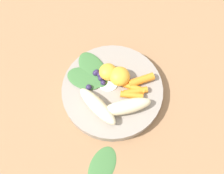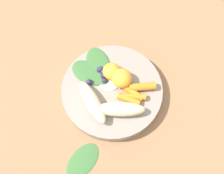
{
  "view_description": "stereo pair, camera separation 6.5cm",
  "coord_description": "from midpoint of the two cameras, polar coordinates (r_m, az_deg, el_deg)",
  "views": [
    {
      "loc": [
        0.26,
        0.0,
        0.63
      ],
      "look_at": [
        0.0,
        0.0,
        0.04
      ],
      "focal_mm": 43.11,
      "sensor_mm": 36.0,
      "label": 1
    },
    {
      "loc": [
        0.25,
        0.07,
        0.63
      ],
      "look_at": [
        0.0,
        0.0,
        0.04
      ],
      "focal_mm": 43.11,
      "sensor_mm": 36.0,
      "label": 2
    }
  ],
  "objects": [
    {
      "name": "ground_plane",
      "position": [
        0.68,
        2.7,
        -1.61
      ],
      "size": [
        2.4,
        2.4,
        0.0
      ],
      "primitive_type": "plane",
      "color": "#99704C"
    },
    {
      "name": "orange_segment_near",
      "position": [
        0.66,
        2.73,
        3.03
      ],
      "size": [
        0.04,
        0.04,
        0.03
      ],
      "primitive_type": "ellipsoid",
      "color": "#F4A833",
      "rests_on": "bowl"
    },
    {
      "name": "kale_leaf_right",
      "position": [
        0.67,
        -2.43,
        2.76
      ],
      "size": [
        0.09,
        0.1,
        0.01
      ],
      "primitive_type": "ellipsoid",
      "rotation": [
        0.0,
        0.0,
        10.61
      ],
      "color": "#3D7038",
      "rests_on": "bowl"
    },
    {
      "name": "carrot_mid_right",
      "position": [
        0.65,
        7.37,
        -1.36
      ],
      "size": [
        0.03,
        0.06,
        0.01
      ],
      "primitive_type": "cylinder",
      "rotation": [
        0.0,
        1.57,
        7.51
      ],
      "color": "orange",
      "rests_on": "bowl"
    },
    {
      "name": "banana_peeled_left",
      "position": [
        0.62,
        4.7,
        -5.07
      ],
      "size": [
        0.06,
        0.12,
        0.03
      ],
      "primitive_type": "ellipsoid",
      "rotation": [
        0.0,
        0.0,
        8.09
      ],
      "color": "beige",
      "rests_on": "bowl"
    },
    {
      "name": "coconut_shred_patch",
      "position": [
        0.66,
        2.25,
        0.83
      ],
      "size": [
        0.05,
        0.05,
        0.0
      ],
      "primitive_type": "cylinder",
      "color": "white",
      "rests_on": "bowl"
    },
    {
      "name": "blueberry_pile",
      "position": [
        0.66,
        0.28,
        2.31
      ],
      "size": [
        0.05,
        0.05,
        0.01
      ],
      "color": "#2D234C",
      "rests_on": "bowl"
    },
    {
      "name": "carrot_mid_left",
      "position": [
        0.65,
        7.5,
        -2.35
      ],
      "size": [
        0.03,
        0.06,
        0.02
      ],
      "primitive_type": "cylinder",
      "rotation": [
        0.0,
        1.57,
        8.03
      ],
      "color": "orange",
      "rests_on": "bowl"
    },
    {
      "name": "banana_peeled_right",
      "position": [
        0.63,
        -1.27,
        -3.56
      ],
      "size": [
        0.11,
        0.11,
        0.03
      ],
      "primitive_type": "ellipsoid",
      "rotation": [
        0.0,
        0.0,
        7.04
      ],
      "color": "beige",
      "rests_on": "bowl"
    },
    {
      "name": "carrot_front",
      "position": [
        0.64,
        6.44,
        -2.98
      ],
      "size": [
        0.02,
        0.06,
        0.02
      ],
      "primitive_type": "cylinder",
      "rotation": [
        0.0,
        1.57,
        7.72
      ],
      "color": "orange",
      "rests_on": "bowl"
    },
    {
      "name": "kale_leaf_stray",
      "position": [
        0.64,
        -3.26,
        -15.76
      ],
      "size": [
        0.11,
        0.09,
        0.01
      ],
      "primitive_type": "ellipsoid",
      "rotation": [
        0.0,
        0.0,
        5.86
      ],
      "color": "#3D7038",
      "rests_on": "ground_plane"
    },
    {
      "name": "carrot_rear",
      "position": [
        0.66,
        9.21,
        -0.29
      ],
      "size": [
        0.04,
        0.07,
        0.02
      ],
      "primitive_type": "cylinder",
      "rotation": [
        0.0,
        1.57,
        8.2
      ],
      "color": "orange",
      "rests_on": "bowl"
    },
    {
      "name": "bowl",
      "position": [
        0.67,
        2.75,
        -1.15
      ],
      "size": [
        0.25,
        0.25,
        0.03
      ],
      "primitive_type": "cylinder",
      "color": "gray",
      "rests_on": "ground_plane"
    },
    {
      "name": "orange_segment_far",
      "position": [
        0.65,
        4.9,
        1.56
      ],
      "size": [
        0.05,
        0.05,
        0.04
      ],
      "primitive_type": "ellipsoid",
      "color": "#F4A833",
      "rests_on": "bowl"
    },
    {
      "name": "kale_leaf_left",
      "position": [
        0.68,
        -0.13,
        4.2
      ],
      "size": [
        0.13,
        0.11,
        0.01
      ],
      "primitive_type": "ellipsoid",
      "rotation": [
        0.0,
        0.0,
        9.97
      ],
      "color": "#3D7038",
      "rests_on": "bowl"
    }
  ]
}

